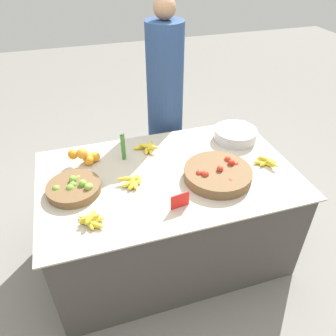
% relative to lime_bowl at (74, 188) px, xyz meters
% --- Properties ---
extents(ground_plane, '(12.00, 12.00, 0.00)m').
position_rel_lime_bowl_xyz_m(ground_plane, '(0.62, 0.00, -0.80)').
color(ground_plane, gray).
extents(market_table, '(1.73, 1.08, 0.77)m').
position_rel_lime_bowl_xyz_m(market_table, '(0.62, 0.00, -0.42)').
color(market_table, '#4C4742').
rests_on(market_table, ground_plane).
extents(lime_bowl, '(0.34, 0.34, 0.09)m').
position_rel_lime_bowl_xyz_m(lime_bowl, '(0.00, 0.00, 0.00)').
color(lime_bowl, brown).
rests_on(lime_bowl, market_table).
extents(tomato_basket, '(0.45, 0.45, 0.11)m').
position_rel_lime_bowl_xyz_m(tomato_basket, '(0.92, -0.14, 0.01)').
color(tomato_basket, brown).
rests_on(tomato_basket, market_table).
extents(orange_pile, '(0.22, 0.10, 0.13)m').
position_rel_lime_bowl_xyz_m(orange_pile, '(0.10, 0.29, 0.03)').
color(orange_pile, orange).
rests_on(orange_pile, market_table).
extents(metal_bowl, '(0.33, 0.33, 0.09)m').
position_rel_lime_bowl_xyz_m(metal_bowl, '(1.26, 0.28, 0.01)').
color(metal_bowl, '#B7B7BF').
rests_on(metal_bowl, market_table).
extents(price_sign, '(0.12, 0.02, 0.10)m').
position_rel_lime_bowl_xyz_m(price_sign, '(0.59, -0.33, 0.02)').
color(price_sign, red).
rests_on(price_sign, market_table).
extents(veg_bundle, '(0.03, 0.03, 0.20)m').
position_rel_lime_bowl_xyz_m(veg_bundle, '(0.37, 0.26, 0.07)').
color(veg_bundle, '#428438').
rests_on(veg_bundle, market_table).
extents(banana_bunch_middle_right, '(0.17, 0.18, 0.05)m').
position_rel_lime_bowl_xyz_m(banana_bunch_middle_right, '(1.31, -0.09, -0.01)').
color(banana_bunch_middle_right, yellow).
rests_on(banana_bunch_middle_right, market_table).
extents(banana_bunch_middle_left, '(0.15, 0.16, 0.06)m').
position_rel_lime_bowl_xyz_m(banana_bunch_middle_left, '(0.06, -0.31, -0.01)').
color(banana_bunch_middle_left, yellow).
rests_on(banana_bunch_middle_left, market_table).
extents(banana_bunch_front_left, '(0.18, 0.14, 0.05)m').
position_rel_lime_bowl_xyz_m(banana_bunch_front_left, '(0.37, -0.04, -0.01)').
color(banana_bunch_front_left, yellow).
rests_on(banana_bunch_front_left, market_table).
extents(banana_bunch_back_center, '(0.18, 0.15, 0.06)m').
position_rel_lime_bowl_xyz_m(banana_bunch_back_center, '(0.56, 0.33, -0.00)').
color(banana_bunch_back_center, yellow).
rests_on(banana_bunch_back_center, market_table).
extents(vendor_person, '(0.30, 0.30, 1.74)m').
position_rel_lime_bowl_xyz_m(vendor_person, '(0.83, 0.78, 0.01)').
color(vendor_person, navy).
rests_on(vendor_person, ground_plane).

